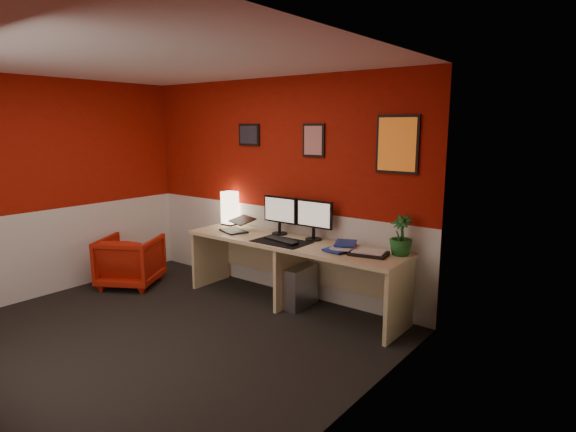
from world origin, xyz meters
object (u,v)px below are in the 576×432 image
at_px(monitor_right, 314,214).
at_px(armchair, 130,261).
at_px(laptop, 233,223).
at_px(potted_plant, 401,235).
at_px(shoji_lamp, 230,209).
at_px(monitor_left, 280,209).
at_px(desk, 291,274).
at_px(pc_tower, 300,286).
at_px(zen_tray, 369,253).

xyz_separation_m(monitor_right, armchair, (-2.15, -0.87, -0.71)).
distance_m(laptop, potted_plant, 2.01).
bearing_deg(shoji_lamp, monitor_left, -2.74).
bearing_deg(monitor_right, armchair, -158.04).
height_order(shoji_lamp, monitor_right, monitor_right).
xyz_separation_m(laptop, monitor_left, (0.51, 0.23, 0.18)).
xyz_separation_m(desk, monitor_right, (0.15, 0.20, 0.66)).
relative_size(laptop, armchair, 0.48).
relative_size(potted_plant, pc_tower, 0.87).
distance_m(shoji_lamp, potted_plant, 2.31).
distance_m(shoji_lamp, laptop, 0.43).
bearing_deg(shoji_lamp, pc_tower, -8.74).
bearing_deg(monitor_right, pc_tower, -114.72).
xyz_separation_m(laptop, monitor_right, (0.98, 0.24, 0.18)).
xyz_separation_m(monitor_left, zen_tray, (1.24, -0.18, -0.28)).
relative_size(shoji_lamp, potted_plant, 1.02).
relative_size(zen_tray, pc_tower, 0.78).
relative_size(monitor_right, zen_tray, 1.66).
bearing_deg(desk, monitor_right, 52.12).
xyz_separation_m(potted_plant, pc_tower, (-1.09, -0.16, -0.70)).
bearing_deg(laptop, shoji_lamp, 160.44).
height_order(laptop, pc_tower, laptop).
bearing_deg(monitor_left, zen_tray, -8.13).
bearing_deg(zen_tray, desk, -179.28).
height_order(potted_plant, armchair, potted_plant).
distance_m(potted_plant, armchair, 3.33).
xyz_separation_m(zen_tray, armchair, (-2.92, -0.68, -0.43)).
bearing_deg(armchair, laptop, 178.23).
bearing_deg(zen_tray, shoji_lamp, 174.02).
bearing_deg(monitor_left, potted_plant, 0.28).
height_order(zen_tray, armchair, zen_tray).
bearing_deg(zen_tray, armchair, -166.88).
relative_size(monitor_right, pc_tower, 1.29).
bearing_deg(monitor_left, laptop, -155.85).
relative_size(zen_tray, potted_plant, 0.90).
height_order(shoji_lamp, armchair, shoji_lamp).
xyz_separation_m(desk, pc_tower, (0.08, 0.04, -0.14)).
bearing_deg(monitor_right, desk, -127.88).
height_order(monitor_left, armchair, monitor_left).
bearing_deg(armchair, zen_tray, 163.03).
bearing_deg(laptop, pc_tower, 25.57).
relative_size(shoji_lamp, laptop, 1.21).
xyz_separation_m(monitor_right, potted_plant, (1.02, 0.00, -0.09)).
xyz_separation_m(desk, armchair, (-1.99, -0.67, -0.05)).
bearing_deg(shoji_lamp, potted_plant, -0.80).
distance_m(monitor_left, pc_tower, 0.90).
bearing_deg(desk, monitor_left, 149.00).
height_order(monitor_left, potted_plant, monitor_left).
xyz_separation_m(shoji_lamp, pc_tower, (1.22, -0.19, -0.70)).
distance_m(desk, potted_plant, 1.31).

